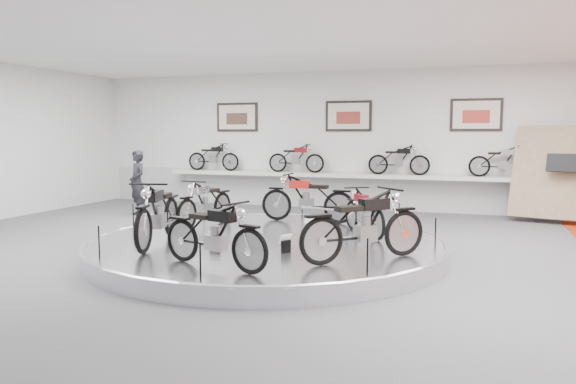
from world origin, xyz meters
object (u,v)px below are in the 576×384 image
(bike_d, at_px, (158,213))
(bike_f, at_px, (364,225))
(display_platform, at_px, (267,247))
(bike_a, at_px, (364,212))
(visitor, at_px, (137,183))
(shelf, at_px, (346,175))
(bike_b, at_px, (307,198))
(bike_c, at_px, (205,203))
(bike_e, at_px, (214,234))

(bike_d, relative_size, bike_f, 1.02)
(display_platform, relative_size, bike_f, 3.46)
(bike_a, relative_size, visitor, 0.85)
(shelf, height_order, bike_b, bike_b)
(shelf, bearing_deg, visitor, -150.90)
(display_platform, xyz_separation_m, shelf, (0.00, 6.40, 0.85))
(shelf, xyz_separation_m, bike_c, (-1.69, -5.50, -0.21))
(display_platform, distance_m, bike_e, 2.35)
(shelf, relative_size, bike_c, 6.61)
(display_platform, xyz_separation_m, bike_d, (-1.58, -1.07, 0.70))
(bike_e, height_order, visitor, visitor)
(bike_c, bearing_deg, bike_f, 67.06)
(bike_a, bearing_deg, display_platform, 87.56)
(bike_c, relative_size, visitor, 0.94)
(display_platform, bearing_deg, shelf, 90.00)
(bike_e, xyz_separation_m, visitor, (-5.14, 5.84, 0.09))
(display_platform, relative_size, bike_a, 4.30)
(shelf, bearing_deg, bike_f, -75.18)
(bike_b, distance_m, visitor, 5.41)
(bike_a, bearing_deg, bike_e, 120.32)
(bike_c, xyz_separation_m, bike_f, (3.68, -2.04, 0.05))
(bike_c, bearing_deg, bike_d, 9.15)
(display_platform, relative_size, visitor, 3.63)
(shelf, distance_m, bike_c, 5.76)
(display_platform, xyz_separation_m, bike_f, (2.00, -1.14, 0.69))
(bike_a, distance_m, bike_b, 1.83)
(bike_b, xyz_separation_m, bike_c, (-1.82, -1.22, -0.03))
(display_platform, relative_size, shelf, 0.58)
(bike_e, height_order, bike_f, bike_f)
(bike_f, bearing_deg, bike_e, 165.67)
(bike_a, relative_size, bike_b, 0.84)
(display_platform, bearing_deg, bike_b, 86.49)
(bike_a, bearing_deg, visitor, 34.07)
(shelf, xyz_separation_m, bike_e, (0.06, -8.66, -0.21))
(display_platform, bearing_deg, visitor, 144.85)
(shelf, distance_m, bike_d, 7.64)
(bike_d, bearing_deg, bike_c, 169.53)
(bike_a, distance_m, bike_f, 2.19)
(shelf, xyz_separation_m, bike_b, (0.13, -4.28, -0.18))
(display_platform, relative_size, bike_e, 3.88)
(bike_b, bearing_deg, bike_d, 62.14)
(shelf, relative_size, bike_b, 6.21)
(shelf, xyz_separation_m, bike_d, (-1.58, -7.47, -0.15))
(bike_b, relative_size, bike_f, 0.96)
(display_platform, height_order, bike_e, bike_e)
(shelf, bearing_deg, bike_b, -88.26)
(display_platform, distance_m, visitor, 6.25)
(visitor, bearing_deg, display_platform, 1.29)
(bike_b, relative_size, bike_e, 1.07)
(display_platform, height_order, visitor, visitor)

